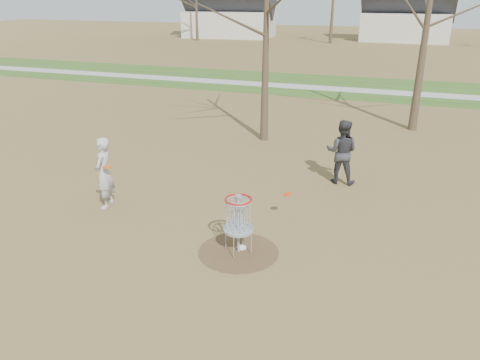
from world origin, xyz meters
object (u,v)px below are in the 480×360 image
player_standing (104,173)px  disc_grounded (242,248)px  disc_golf_basket (238,215)px  player_throwing (342,152)px

player_standing → disc_grounded: size_ratio=8.77×
player_standing → disc_golf_basket: size_ratio=1.43×
player_throwing → disc_golf_basket: player_throwing is taller
disc_grounded → disc_golf_basket: 0.91m
disc_grounded → player_standing: bearing=167.9°
player_standing → disc_grounded: player_standing is taller
player_standing → disc_golf_basket: 4.30m
player_throwing → disc_grounded: player_throwing is taller
disc_grounded → disc_golf_basket: (-0.01, -0.18, 0.89)m
player_standing → disc_golf_basket: player_standing is taller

